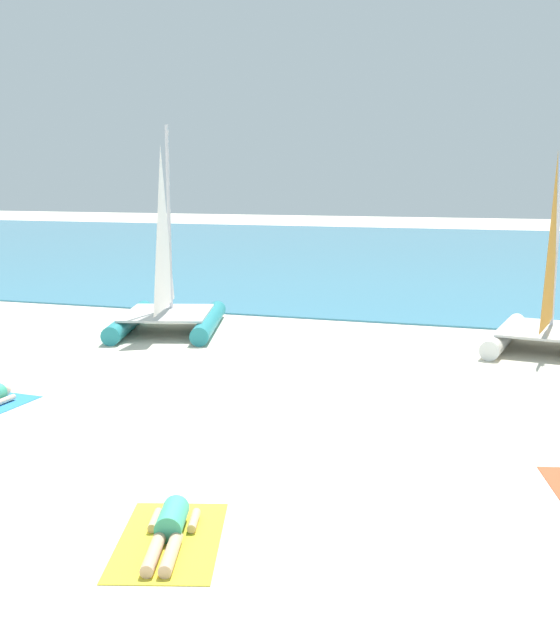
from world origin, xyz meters
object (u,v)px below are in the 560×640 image
Objects in this scene: sailboat_white at (550,317)px; towel_center_right at (170,540)px; sunbather_center_right at (170,527)px; sailboat_teal at (168,301)px.

sailboat_white is 12.07m from towel_center_right.
towel_center_right is 1.23× the size of sunbather_center_right.
sunbather_center_right is at bearing -80.02° from sailboat_teal.
sailboat_white is at bearing 53.34° from sunbather_center_right.
sailboat_teal reaches higher than sailboat_white.
sailboat_teal is at bearing 99.54° from sunbather_center_right.
sailboat_teal is 9.31m from sailboat_white.
towel_center_right is (5.20, -10.58, -0.77)m from sailboat_teal.
towel_center_right is 0.14m from sunbather_center_right.
sailboat_white reaches higher than towel_center_right.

